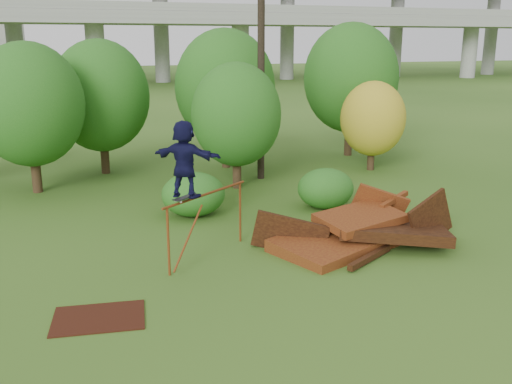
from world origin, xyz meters
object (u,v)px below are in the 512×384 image
object	(u,v)px
flat_plate	(99,318)
utility_pole	(261,41)
skater	(185,159)
scrap_pile	(360,232)

from	to	relation	value
flat_plate	utility_pole	distance (m)	13.69
flat_plate	utility_pole	xyz separation A→B (m)	(7.28, 10.26, 5.39)
skater	flat_plate	world-z (taller)	skater
scrap_pile	flat_plate	xyz separation A→B (m)	(-7.10, -1.99, -0.35)
utility_pole	skater	bearing A→B (deg)	-121.22
scrap_pile	skater	world-z (taller)	skater
flat_plate	utility_pole	bearing A→B (deg)	54.62
scrap_pile	skater	size ratio (longest dim) A/B	3.07
scrap_pile	utility_pole	distance (m)	9.68
scrap_pile	utility_pole	world-z (taller)	utility_pole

